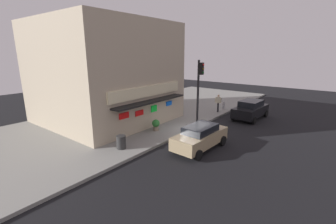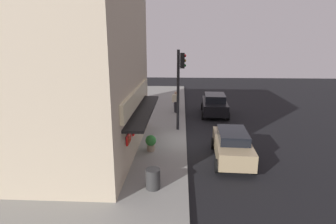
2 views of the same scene
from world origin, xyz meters
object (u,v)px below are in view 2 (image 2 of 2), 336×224
potted_plant_by_doorway (151,142)px  trash_can (153,179)px  traffic_light (180,80)px  fire_hydrant (174,104)px  parked_car_black (215,104)px  parked_car_tan (232,145)px  pedestrian (176,101)px  potted_plant_by_window (127,150)px

potted_plant_by_doorway → trash_can: bearing=-172.5°
traffic_light → fire_hydrant: size_ratio=6.82×
parked_car_black → parked_car_tan: bearing=179.2°
trash_can → pedestrian: pedestrian is taller
fire_hydrant → potted_plant_by_window: 11.14m
pedestrian → parked_car_tan: pedestrian is taller
pedestrian → potted_plant_by_doorway: (-8.18, 1.13, -0.49)m
pedestrian → potted_plant_by_doorway: 8.27m
potted_plant_by_doorway → parked_car_black: (8.34, -4.31, 0.21)m
pedestrian → potted_plant_by_doorway: size_ratio=2.02×
trash_can → potted_plant_by_window: potted_plant_by_window is taller
pedestrian → potted_plant_by_window: bearing=166.7°
parked_car_black → potted_plant_by_doorway: bearing=152.7°
parked_car_tan → parked_car_black: 8.94m
pedestrian → potted_plant_by_window: (-9.33, 2.21, -0.49)m
fire_hydrant → potted_plant_by_window: size_ratio=0.86×
pedestrian → traffic_light: bearing=-175.5°
potted_plant_by_window → parked_car_black: bearing=-29.5°
pedestrian → potted_plant_by_window: size_ratio=1.99×
traffic_light → potted_plant_by_window: bearing=152.4°
fire_hydrant → potted_plant_by_window: (-10.94, 2.06, 0.13)m
fire_hydrant → potted_plant_by_window: bearing=169.3°
potted_plant_by_window → potted_plant_by_doorway: bearing=-42.9°
fire_hydrant → pedestrian: size_ratio=0.43×
fire_hydrant → potted_plant_by_doorway: potted_plant_by_doorway is taller
traffic_light → potted_plant_by_window: traffic_light is taller
fire_hydrant → parked_car_tan: size_ratio=0.18×
traffic_light → fire_hydrant: bearing=4.7°
potted_plant_by_window → pedestrian: bearing=-13.3°
traffic_light → potted_plant_by_window: (-4.90, 2.56, -2.83)m
traffic_light → fire_hydrant: 6.75m
potted_plant_by_window → parked_car_tan: parked_car_tan is taller
pedestrian → trash_can: bearing=177.1°
pedestrian → potted_plant_by_doorway: bearing=172.1°
potted_plant_by_window → parked_car_tan: (0.56, -5.26, 0.15)m
potted_plant_by_doorway → potted_plant_by_window: (-1.15, 1.07, 0.01)m
traffic_light → trash_can: size_ratio=6.33×
pedestrian → parked_car_black: bearing=-87.0°
parked_car_tan → fire_hydrant: bearing=17.1°
trash_can → potted_plant_by_doorway: bearing=7.5°
traffic_light → parked_car_tan: traffic_light is taller
potted_plant_by_window → parked_car_black: size_ratio=0.20×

